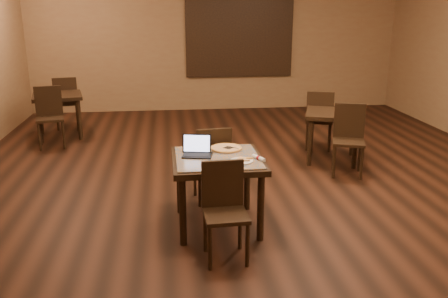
{
  "coord_description": "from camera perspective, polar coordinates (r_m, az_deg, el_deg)",
  "views": [
    {
      "loc": [
        -1.07,
        -5.46,
        2.24
      ],
      "look_at": [
        -0.53,
        -0.92,
        0.85
      ],
      "focal_mm": 38.0,
      "sensor_mm": 36.0,
      "label": 1
    }
  ],
  "objects": [
    {
      "name": "chair_main_near",
      "position": [
        4.33,
        0.03,
        -6.7
      ],
      "size": [
        0.41,
        0.41,
        0.9
      ],
      "rotation": [
        0.0,
        0.0,
        0.05
      ],
      "color": "black",
      "rests_on": "ground"
    },
    {
      "name": "plate",
      "position": [
        4.67,
        2.12,
        -1.45
      ],
      "size": [
        0.23,
        0.23,
        0.01
      ],
      "primitive_type": "cylinder",
      "color": "white",
      "rests_on": "tiled_table"
    },
    {
      "name": "chair_main_far",
      "position": [
        5.48,
        -1.37,
        -1.38
      ],
      "size": [
        0.44,
        0.44,
        0.93
      ],
      "rotation": [
        0.0,
        0.0,
        3.24
      ],
      "color": "black",
      "rests_on": "ground"
    },
    {
      "name": "pizza_slice",
      "position": [
        4.67,
        2.12,
        -1.27
      ],
      "size": [
        0.18,
        0.18,
        0.02
      ],
      "primitive_type": null,
      "rotation": [
        0.0,
        0.0,
        0.02
      ],
      "color": "beige",
      "rests_on": "plate"
    },
    {
      "name": "other_table_a_chair_far",
      "position": [
        7.71,
        11.41,
        3.82
      ],
      "size": [
        0.53,
        0.53,
        0.96
      ],
      "rotation": [
        0.0,
        0.0,
        2.82
      ],
      "color": "black",
      "rests_on": "ground"
    },
    {
      "name": "other_table_a_chair_near",
      "position": [
        6.7,
        14.77,
        1.63
      ],
      "size": [
        0.53,
        0.53,
        0.96
      ],
      "rotation": [
        0.0,
        0.0,
        -0.32
      ],
      "color": "black",
      "rests_on": "ground"
    },
    {
      "name": "ground",
      "position": [
        6.0,
        4.05,
        -5.07
      ],
      "size": [
        10.0,
        10.0,
        0.0
      ],
      "primitive_type": "plane",
      "color": "black",
      "rests_on": "ground"
    },
    {
      "name": "spatula",
      "position": [
        5.04,
        0.53,
        0.15
      ],
      "size": [
        0.21,
        0.21,
        0.01
      ],
      "primitive_type": "cube",
      "rotation": [
        0.0,
        0.0,
        0.78
      ],
      "color": "silver",
      "rests_on": "pizza_whole"
    },
    {
      "name": "other_table_b",
      "position": [
        8.81,
        -19.36,
        5.4
      ],
      "size": [
        0.96,
        0.96,
        0.76
      ],
      "rotation": [
        0.0,
        0.0,
        0.22
      ],
      "color": "black",
      "rests_on": "ground"
    },
    {
      "name": "other_table_a",
      "position": [
        7.18,
        13.01,
        3.39
      ],
      "size": [
        1.0,
        1.0,
        0.74
      ],
      "rotation": [
        0.0,
        0.0,
        -0.32
      ],
      "color": "black",
      "rests_on": "ground"
    },
    {
      "name": "other_table_b_chair_near",
      "position": [
        8.28,
        -20.25,
        4.08
      ],
      "size": [
        0.51,
        0.51,
        0.98
      ],
      "rotation": [
        0.0,
        0.0,
        0.22
      ],
      "color": "black",
      "rests_on": "ground"
    },
    {
      "name": "pizza_whole",
      "position": [
        5.05,
        0.27,
        0.11
      ],
      "size": [
        0.34,
        0.34,
        0.02
      ],
      "color": "beige",
      "rests_on": "pizza_pan"
    },
    {
      "name": "tiled_table",
      "position": [
        4.85,
        -0.79,
        -2.12
      ],
      "size": [
        0.93,
        0.93,
        0.76
      ],
      "rotation": [
        0.0,
        0.0,
        0.01
      ],
      "color": "black",
      "rests_on": "ground"
    },
    {
      "name": "other_table_b_chair_far",
      "position": [
        9.37,
        -18.48,
        5.64
      ],
      "size": [
        0.51,
        0.51,
        0.98
      ],
      "rotation": [
        0.0,
        0.0,
        3.36
      ],
      "color": "black",
      "rests_on": "ground"
    },
    {
      "name": "mural",
      "position": [
        10.57,
        1.87,
        13.12
      ],
      "size": [
        2.34,
        0.05,
        1.64
      ],
      "color": "#245784",
      "rests_on": "wall_back"
    },
    {
      "name": "napkin_roll",
      "position": [
        4.74,
        4.2,
        -1.07
      ],
      "size": [
        0.11,
        0.18,
        0.04
      ],
      "rotation": [
        0.0,
        0.0,
        0.48
      ],
      "color": "white",
      "rests_on": "tiled_table"
    },
    {
      "name": "wall_back",
      "position": [
        10.55,
        -0.92,
        12.85
      ],
      "size": [
        8.0,
        0.02,
        3.0
      ],
      "primitive_type": "cube",
      "color": "olive",
      "rests_on": "ground"
    },
    {
      "name": "laptop",
      "position": [
        4.88,
        -3.25,
        -0.1
      ],
      "size": [
        0.33,
        0.29,
        0.2
      ],
      "rotation": [
        0.0,
        0.0,
        -0.21
      ],
      "color": "black",
      "rests_on": "tiled_table"
    },
    {
      "name": "pizza_pan",
      "position": [
        5.06,
        0.27,
        -0.04
      ],
      "size": [
        0.34,
        0.34,
        0.01
      ],
      "primitive_type": "cylinder",
      "color": "silver",
      "rests_on": "tiled_table"
    }
  ]
}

